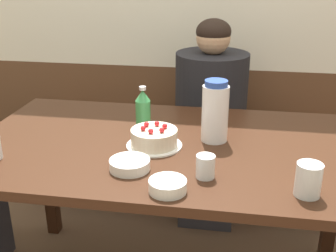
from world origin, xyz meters
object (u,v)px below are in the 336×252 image
at_px(water_pitcher, 215,112).
at_px(soju_bottle, 143,109).
at_px(birthday_cake, 154,138).
at_px(glass_water_tall, 205,166).
at_px(bowl_rice_small, 130,165).
at_px(glass_shot_small, 308,180).
at_px(bench_seat, 193,168).
at_px(bowl_soup_white, 168,186).
at_px(person_teal_shirt, 210,126).

relative_size(water_pitcher, soju_bottle, 1.34).
bearing_deg(birthday_cake, glass_water_tall, -45.28).
xyz_separation_m(bowl_rice_small, glass_shot_small, (0.56, -0.07, 0.03)).
bearing_deg(birthday_cake, soju_bottle, 114.75).
distance_m(water_pitcher, glass_water_tall, 0.32).
bearing_deg(glass_shot_small, water_pitcher, 129.15).
height_order(bench_seat, glass_shot_small, glass_shot_small).
height_order(soju_bottle, bowl_soup_white, soju_bottle).
distance_m(bowl_soup_white, glass_shot_small, 0.42).
bearing_deg(bench_seat, glass_water_tall, -82.31).
relative_size(birthday_cake, person_teal_shirt, 0.18).
xyz_separation_m(birthday_cake, soju_bottle, (-0.08, 0.17, 0.05)).
height_order(bench_seat, water_pitcher, water_pitcher).
bearing_deg(glass_shot_small, birthday_cake, 152.17).
height_order(soju_bottle, glass_shot_small, soju_bottle).
xyz_separation_m(birthday_cake, glass_water_tall, (0.21, -0.21, 0.00)).
height_order(birthday_cake, glass_water_tall, birthday_cake).
xyz_separation_m(birthday_cake, bowl_rice_small, (-0.04, -0.20, -0.02)).
distance_m(birthday_cake, bowl_soup_white, 0.34).
height_order(water_pitcher, glass_shot_small, water_pitcher).
relative_size(bench_seat, birthday_cake, 9.45).
height_order(water_pitcher, soju_bottle, water_pitcher).
height_order(bowl_rice_small, glass_water_tall, glass_water_tall).
distance_m(soju_bottle, glass_shot_small, 0.75).
bearing_deg(glass_shot_small, bowl_rice_small, 172.41).
xyz_separation_m(bowl_rice_small, glass_water_tall, (0.25, -0.01, 0.02)).
bearing_deg(bowl_rice_small, glass_shot_small, -7.59).
bearing_deg(glass_water_tall, bowl_soup_white, -133.88).
height_order(bowl_soup_white, bowl_rice_small, bowl_soup_white).
height_order(birthday_cake, bowl_soup_white, birthday_cake).
bearing_deg(birthday_cake, bowl_soup_white, -71.94).
bearing_deg(bench_seat, glass_shot_small, -68.29).
xyz_separation_m(bowl_soup_white, glass_water_tall, (0.10, 0.11, 0.02)).
bearing_deg(bench_seat, bowl_rice_small, -95.80).
bearing_deg(soju_bottle, bowl_rice_small, -84.47).
relative_size(soju_bottle, glass_water_tall, 2.36).
bearing_deg(person_teal_shirt, birthday_cake, -12.58).
bearing_deg(bowl_soup_white, person_teal_shirt, 86.75).
relative_size(bench_seat, glass_water_tall, 26.21).
xyz_separation_m(water_pitcher, bowl_soup_white, (-0.11, -0.41, -0.10)).
relative_size(bowl_soup_white, person_teal_shirt, 0.10).
xyz_separation_m(glass_water_tall, glass_shot_small, (0.31, -0.06, 0.01)).
relative_size(water_pitcher, person_teal_shirt, 0.21).
bearing_deg(bowl_soup_white, bowl_rice_small, 140.67).
height_order(birthday_cake, person_teal_shirt, person_teal_shirt).
distance_m(bowl_rice_small, glass_shot_small, 0.57).
height_order(bench_seat, bowl_rice_small, bowl_rice_small).
bearing_deg(bench_seat, water_pitcher, -78.68).
bearing_deg(soju_bottle, bench_seat, 78.21).
bearing_deg(person_teal_shirt, bowl_soup_white, -3.25).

